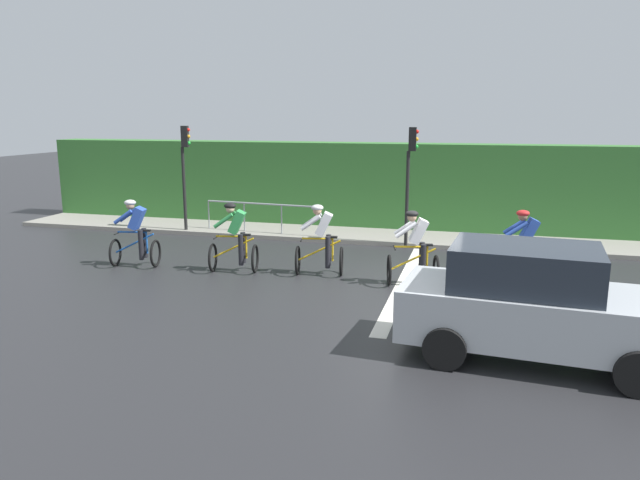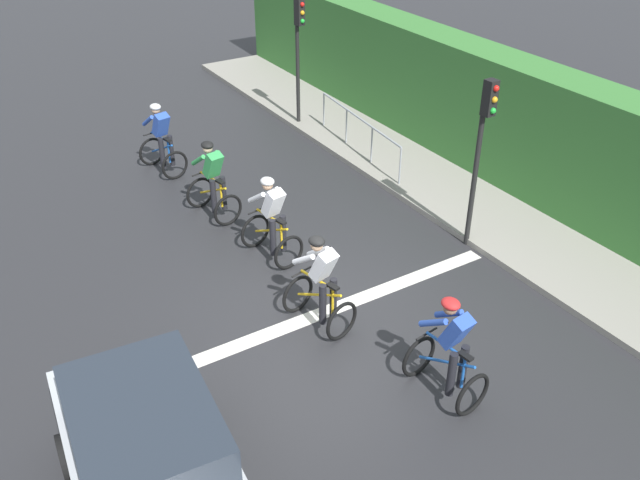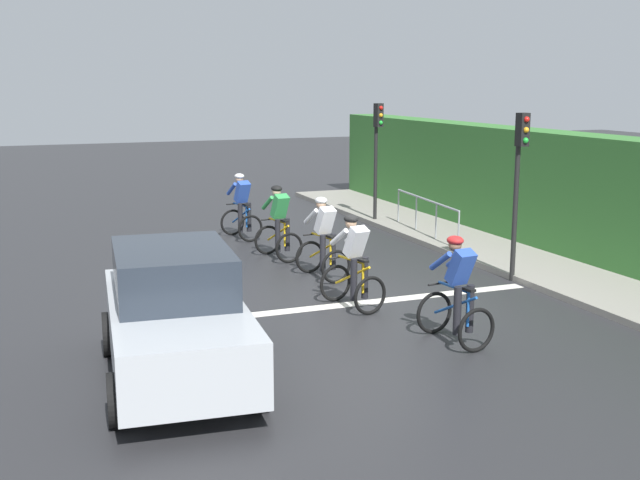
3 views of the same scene
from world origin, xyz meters
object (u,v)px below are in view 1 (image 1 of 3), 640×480
Objects in this scene: cyclist_fourth at (415,250)px; cyclist_lead at (136,235)px; car_silver at (536,304)px; traffic_light_far_junction at (185,163)px; pedestrian_railing_kerbside at (263,210)px; cyclist_trailing at (525,249)px; traffic_light_near_crossing at (410,168)px; cyclist_mid at (321,242)px; cyclist_second at (235,239)px.

cyclist_lead is at bearing 90.93° from cyclist_fourth.
car_silver is 12.39m from traffic_light_far_junction.
traffic_light_far_junction is 2.83m from pedestrian_railing_kerbside.
traffic_light_near_crossing reaches higher than cyclist_trailing.
cyclist_trailing is at bearing -84.95° from cyclist_lead.
cyclist_mid is at bearing -124.82° from traffic_light_far_junction.
cyclist_second is 4.31m from pedestrian_railing_kerbside.
cyclist_mid is 4.08m from traffic_light_near_crossing.
cyclist_second is at bearing -168.23° from pedestrian_railing_kerbside.
traffic_light_far_junction reaches higher than cyclist_trailing.
traffic_light_near_crossing is at bearing -24.89° from cyclist_mid.
car_silver is at bearing 178.36° from cyclist_trailing.
cyclist_trailing is 4.45m from traffic_light_near_crossing.
traffic_light_far_junction is (3.32, 9.83, 1.43)m from cyclist_trailing.
cyclist_second is at bearing 95.79° from cyclist_trailing.
cyclist_lead and cyclist_second have the same top height.
cyclist_mid is 1.00× the size of cyclist_trailing.
cyclist_lead is at bearing 93.15° from cyclist_second.
cyclist_fourth is at bearing -90.41° from cyclist_second.
cyclist_fourth is 1.00× the size of cyclist_trailing.
car_silver reaches higher than cyclist_lead.
cyclist_second is 0.43× the size of pedestrian_railing_kerbside.
cyclist_second is 7.34m from car_silver.
traffic_light_far_junction is at bearing 71.33° from cyclist_trailing.
car_silver is (-3.45, -8.95, 0.08)m from cyclist_lead.
pedestrian_railing_kerbside is (0.48, 4.52, -1.42)m from traffic_light_near_crossing.
cyclist_second is at bearing 60.73° from car_silver.
cyclist_mid is 0.50× the size of traffic_light_far_junction.
cyclist_lead is at bearing 95.05° from cyclist_trailing.
traffic_light_far_junction is at bearing 61.93° from cyclist_fourth.
cyclist_mid is at bearing 48.57° from car_silver.
car_silver is (-3.56, -2.18, 0.08)m from cyclist_fourth.
cyclist_lead is 4.60m from cyclist_mid.
car_silver is 1.27× the size of traffic_light_far_junction.
cyclist_lead is 0.50× the size of traffic_light_far_junction.
car_silver reaches higher than cyclist_trailing.
traffic_light_far_junction reaches higher than cyclist_fourth.
cyclist_mid is 0.50× the size of traffic_light_near_crossing.
cyclist_fourth is 0.50× the size of traffic_light_near_crossing.
cyclist_lead is 9.11m from cyclist_trailing.
cyclist_lead is at bearing -169.55° from traffic_light_far_junction.
traffic_light_near_crossing and traffic_light_far_junction have the same top height.
cyclist_lead is 4.67m from pedestrian_railing_kerbside.
traffic_light_near_crossing is at bearing 20.68° from car_silver.
traffic_light_far_junction is (0.25, 6.95, 0.00)m from traffic_light_near_crossing.
traffic_light_near_crossing is 0.87× the size of pedestrian_railing_kerbside.
cyclist_mid is at bearing -82.43° from cyclist_second.
traffic_light_far_junction is (3.71, 5.34, 1.43)m from cyclist_mid.
cyclist_fourth is (-0.03, -4.22, 0.00)m from cyclist_second.
car_silver is (-4.25, 0.12, 0.08)m from cyclist_trailing.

